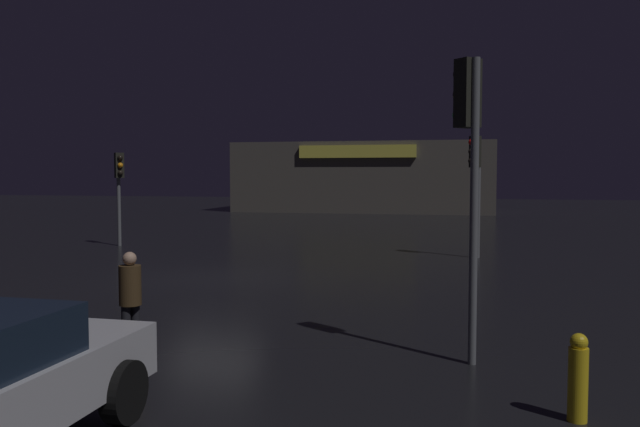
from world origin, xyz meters
TOP-DOWN VIEW (x-y plane):
  - ground_plane at (0.00, 0.00)m, footprint 120.00×120.00m
  - store_building at (-1.00, 33.46)m, footprint 19.19×9.05m
  - traffic_signal_main at (-6.53, 6.52)m, footprint 0.42×0.42m
  - traffic_signal_opposite at (6.69, -6.42)m, footprint 0.42×0.42m
  - traffic_signal_cross_left at (6.95, 5.91)m, footprint 0.43×0.41m
  - pedestrian at (1.63, -7.18)m, footprint 0.47×0.47m
  - fire_hydrant at (7.93, -8.49)m, footprint 0.22×0.22m

SIDE VIEW (x-z plane):
  - ground_plane at x=0.00m, z-range 0.00..0.00m
  - fire_hydrant at x=7.93m, z-range 0.00..1.00m
  - pedestrian at x=1.63m, z-range 0.13..1.73m
  - store_building at x=-1.00m, z-range 0.00..5.19m
  - traffic_signal_main at x=-6.53m, z-range 0.78..4.42m
  - traffic_signal_cross_left at x=6.95m, z-range 0.79..4.86m
  - traffic_signal_opposite at x=6.69m, z-range 1.08..5.55m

